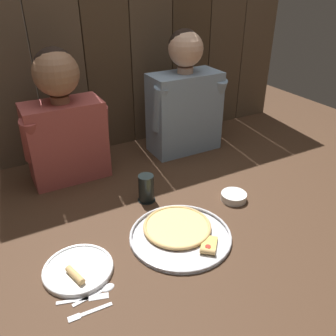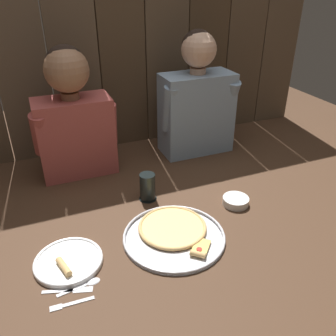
{
  "view_description": "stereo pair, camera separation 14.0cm",
  "coord_description": "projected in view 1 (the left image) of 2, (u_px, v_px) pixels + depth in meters",
  "views": [
    {
      "loc": [
        -0.61,
        -0.97,
        0.86
      ],
      "look_at": [
        -0.02,
        0.1,
        0.18
      ],
      "focal_mm": 37.73,
      "sensor_mm": 36.0,
      "label": 1
    },
    {
      "loc": [
        -0.49,
        -1.03,
        0.86
      ],
      "look_at": [
        -0.02,
        0.1,
        0.18
      ],
      "focal_mm": 37.73,
      "sensor_mm": 36.0,
      "label": 2
    }
  ],
  "objects": [
    {
      "name": "table_spoon",
      "position": [
        101.0,
        290.0,
        1.08
      ],
      "size": [
        0.14,
        0.04,
        0.01
      ],
      "color": "silver",
      "rests_on": "ground"
    },
    {
      "name": "diner_left",
      "position": [
        63.0,
        119.0,
        1.56
      ],
      "size": [
        0.38,
        0.21,
        0.6
      ],
      "color": "#AD4C47",
      "rests_on": "ground"
    },
    {
      "name": "wooden_backdrop_wall",
      "position": [
        106.0,
        35.0,
        1.73
      ],
      "size": [
        2.19,
        0.03,
        1.18
      ],
      "color": "#483624",
      "rests_on": "ground"
    },
    {
      "name": "dipping_bowl",
      "position": [
        234.0,
        197.0,
        1.51
      ],
      "size": [
        0.11,
        0.11,
        0.03
      ],
      "color": "white",
      "rests_on": "ground"
    },
    {
      "name": "table_fork",
      "position": [
        88.0,
        312.0,
        1.02
      ],
      "size": [
        0.13,
        0.02,
        0.01
      ],
      "color": "silver",
      "rests_on": "ground"
    },
    {
      "name": "diner_right",
      "position": [
        185.0,
        98.0,
        1.82
      ],
      "size": [
        0.4,
        0.21,
        0.63
      ],
      "color": "#849EB7",
      "rests_on": "ground"
    },
    {
      "name": "table_knife",
      "position": [
        83.0,
        299.0,
        1.06
      ],
      "size": [
        0.15,
        0.06,
        0.01
      ],
      "color": "silver",
      "rests_on": "ground"
    },
    {
      "name": "drinking_glass",
      "position": [
        146.0,
        188.0,
        1.49
      ],
      "size": [
        0.08,
        0.08,
        0.12
      ],
      "color": "black",
      "rests_on": "ground"
    },
    {
      "name": "ground_plane",
      "position": [
        185.0,
        216.0,
        1.42
      ],
      "size": [
        3.2,
        3.2,
        0.0
      ],
      "primitive_type": "plane",
      "color": "#422B1C"
    },
    {
      "name": "pizza_tray",
      "position": [
        180.0,
        232.0,
        1.32
      ],
      "size": [
        0.38,
        0.38,
        0.03
      ],
      "color": "silver",
      "rests_on": "ground"
    },
    {
      "name": "dinner_plate",
      "position": [
        78.0,
        269.0,
        1.15
      ],
      "size": [
        0.23,
        0.23,
        0.03
      ],
      "color": "white",
      "rests_on": "ground"
    }
  ]
}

